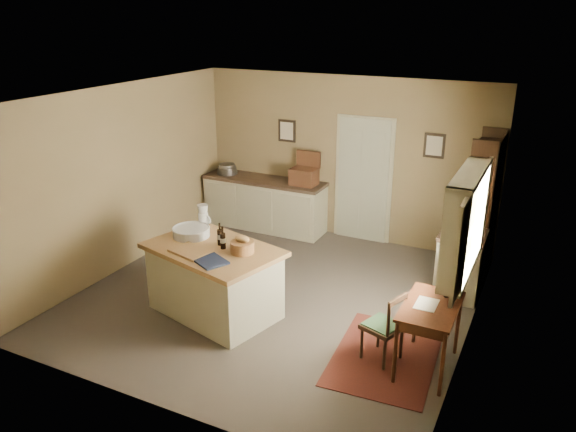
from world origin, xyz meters
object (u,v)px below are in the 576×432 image
object	(u,v)px
work_island	(214,278)
sideboard	(265,202)
writing_desk	(430,313)
right_cabinet	(463,259)
shelving_unit	(486,207)
desk_chair	(383,326)

from	to	relation	value
work_island	sideboard	world-z (taller)	work_island
sideboard	writing_desk	world-z (taller)	sideboard
right_cabinet	work_island	bearing A→B (deg)	-142.88
sideboard	right_cabinet	size ratio (longest dim) A/B	2.09
shelving_unit	writing_desk	bearing A→B (deg)	-93.36
work_island	shelving_unit	xyz separation A→B (m)	(2.86, 2.64, 0.56)
right_cabinet	desk_chair	bearing A→B (deg)	-103.05
writing_desk	desk_chair	bearing A→B (deg)	-173.09
sideboard	right_cabinet	distance (m)	3.64
sideboard	desk_chair	distance (m)	4.25
right_cabinet	shelving_unit	bearing A→B (deg)	75.21
writing_desk	work_island	bearing A→B (deg)	-179.88
sideboard	right_cabinet	bearing A→B (deg)	-13.59
work_island	writing_desk	distance (m)	2.71
desk_chair	sideboard	bearing A→B (deg)	155.13
shelving_unit	work_island	bearing A→B (deg)	-137.36
desk_chair	right_cabinet	distance (m)	2.16
writing_desk	right_cabinet	xyz separation A→B (m)	(-0.00, 2.04, -0.21)
sideboard	desk_chair	size ratio (longest dim) A/B	2.67
work_island	shelving_unit	distance (m)	3.93
work_island	shelving_unit	size ratio (longest dim) A/B	0.89
sideboard	shelving_unit	xyz separation A→B (m)	(3.70, -0.27, 0.56)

